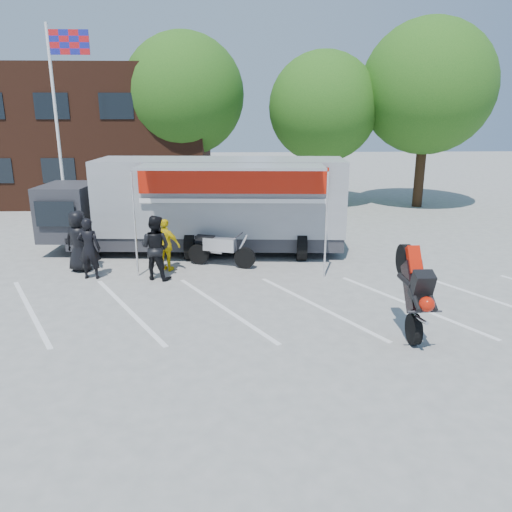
{
  "coord_description": "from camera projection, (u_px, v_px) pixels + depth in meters",
  "views": [
    {
      "loc": [
        0.54,
        -10.78,
        4.79
      ],
      "look_at": [
        1.05,
        1.17,
        1.3
      ],
      "focal_mm": 35.0,
      "sensor_mm": 36.0,
      "label": 1
    }
  ],
  "objects": [
    {
      "name": "spectator_leather_c",
      "position": [
        155.0,
        247.0,
        14.54
      ],
      "size": [
        1.12,
        1.0,
        1.91
      ],
      "primitive_type": "imported",
      "rotation": [
        0.0,
        0.0,
        2.79
      ],
      "color": "black",
      "rests_on": "ground"
    },
    {
      "name": "stunt_bike_rider",
      "position": [
        401.0,
        330.0,
        11.35
      ],
      "size": [
        0.89,
        1.88,
        2.21
      ],
      "primitive_type": null,
      "rotation": [
        0.0,
        0.0,
        -0.0
      ],
      "color": "black",
      "rests_on": "ground"
    },
    {
      "name": "transporter_truck",
      "position": [
        208.0,
        251.0,
        17.66
      ],
      "size": [
        10.45,
        5.53,
        3.23
      ],
      "primitive_type": null,
      "rotation": [
        0.0,
        0.0,
        -0.06
      ],
      "color": "#979A9F",
      "rests_on": "ground"
    },
    {
      "name": "tree_mid",
      "position": [
        323.0,
        107.0,
        24.86
      ],
      "size": [
        5.44,
        5.44,
        7.68
      ],
      "color": "#382314",
      "rests_on": "ground"
    },
    {
      "name": "ground",
      "position": [
        213.0,
        324.0,
        11.66
      ],
      "size": [
        100.0,
        100.0,
        0.0
      ],
      "primitive_type": "plane",
      "color": "#9D9D98",
      "rests_on": "ground"
    },
    {
      "name": "office_building",
      "position": [
        43.0,
        135.0,
        27.53
      ],
      "size": [
        18.0,
        8.0,
        7.0
      ],
      "primitive_type": "cube",
      "color": "#462316",
      "rests_on": "ground"
    },
    {
      "name": "tree_left",
      "position": [
        184.0,
        95.0,
        25.36
      ],
      "size": [
        6.12,
        6.12,
        8.64
      ],
      "color": "#382314",
      "rests_on": "ground"
    },
    {
      "name": "spectator_leather_b",
      "position": [
        89.0,
        249.0,
        14.58
      ],
      "size": [
        0.69,
        0.47,
        1.83
      ],
      "primitive_type": "imported",
      "rotation": [
        0.0,
        0.0,
        3.09
      ],
      "color": "black",
      "rests_on": "ground"
    },
    {
      "name": "tree_right",
      "position": [
        427.0,
        88.0,
        24.32
      ],
      "size": [
        6.46,
        6.46,
        9.12
      ],
      "color": "#382314",
      "rests_on": "ground"
    },
    {
      "name": "spectator_leather_a",
      "position": [
        79.0,
        241.0,
        15.26
      ],
      "size": [
        1.05,
        0.82,
        1.9
      ],
      "primitive_type": "imported",
      "rotation": [
        0.0,
        0.0,
        2.88
      ],
      "color": "black",
      "rests_on": "ground"
    },
    {
      "name": "parked_motorcycle",
      "position": [
        222.0,
        266.0,
        15.99
      ],
      "size": [
        2.41,
        1.47,
        1.2
      ],
      "primitive_type": null,
      "rotation": [
        0.0,
        0.0,
        1.24
      ],
      "color": "silver",
      "rests_on": "ground"
    },
    {
      "name": "flagpole",
      "position": [
        61.0,
        104.0,
        19.58
      ],
      "size": [
        1.61,
        0.12,
        8.0
      ],
      "color": "white",
      "rests_on": "ground"
    },
    {
      "name": "spectator_hivis",
      "position": [
        166.0,
        245.0,
        15.32
      ],
      "size": [
        1.04,
        0.73,
        1.63
      ],
      "primitive_type": "imported",
      "rotation": [
        0.0,
        0.0,
        2.76
      ],
      "color": "yellow",
      "rests_on": "ground"
    },
    {
      "name": "parking_bay_lines",
      "position": [
        215.0,
        307.0,
        12.61
      ],
      "size": [
        18.09,
        13.33,
        0.01
      ],
      "primitive_type": "cube",
      "rotation": [
        0.0,
        0.0,
        0.52
      ],
      "color": "white",
      "rests_on": "ground"
    }
  ]
}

